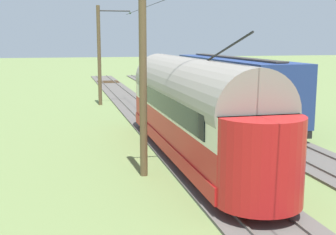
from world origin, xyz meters
The scene contains 9 objects.
ground_plane centered at (0.00, 0.00, 0.00)m, with size 220.00×220.00×0.00m, color olive.
track_streetcar_siding centered at (-2.48, -0.31, 0.05)m, with size 2.80×80.00×0.18m.
track_adjacent_siding centered at (2.48, -0.31, 0.05)m, with size 2.80×80.00×0.18m.
vintage_streetcar centered at (2.48, 4.41, 2.25)m, with size 2.65×15.98×5.14m.
coach_adjacent centered at (-2.48, -3.65, 2.17)m, with size 2.96×14.50×3.85m.
catenary_pole_foreground centered at (4.88, -12.56, 3.98)m, with size 2.68×0.28×7.65m.
catenary_pole_mid_near centered at (4.88, 6.42, 3.98)m, with size 2.68×0.28×7.65m.
switch_stand centered at (-3.68, -10.39, 0.70)m, with size 0.50×0.30×1.24m.
track_end_bumper centered at (-2.48, -8.13, 0.40)m, with size 1.80×0.60×0.80m, color #B2A519.
Camera 1 is at (7.83, 22.40, 5.07)m, focal length 47.58 mm.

